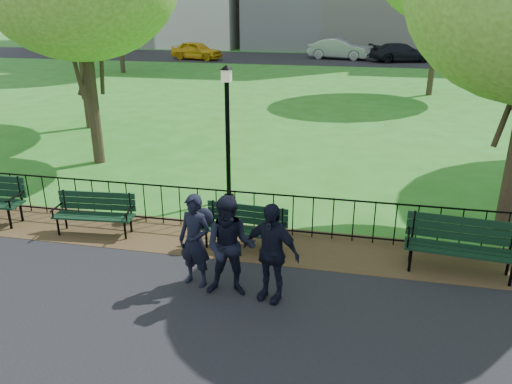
% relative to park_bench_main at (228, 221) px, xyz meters
% --- Properties ---
extents(ground, '(120.00, 120.00, 0.00)m').
position_rel_park_bench_main_xyz_m(ground, '(0.54, -1.26, -0.56)').
color(ground, '#2B6A1B').
extents(dirt_strip, '(60.00, 1.60, 0.01)m').
position_rel_park_bench_main_xyz_m(dirt_strip, '(0.54, 0.24, -0.55)').
color(dirt_strip, '#3B2C18').
rests_on(dirt_strip, ground).
extents(far_street, '(70.00, 9.00, 0.01)m').
position_rel_park_bench_main_xyz_m(far_street, '(0.54, 33.74, -0.56)').
color(far_street, black).
rests_on(far_street, ground).
extents(iron_fence, '(24.06, 0.06, 1.00)m').
position_rel_park_bench_main_xyz_m(iron_fence, '(0.54, 0.74, -0.06)').
color(iron_fence, black).
rests_on(iron_fence, ground).
extents(park_bench_main, '(1.79, 0.63, 0.92)m').
position_rel_park_bench_main_xyz_m(park_bench_main, '(0.00, 0.00, 0.00)').
color(park_bench_main, black).
rests_on(park_bench_main, ground).
extents(park_bench_left_a, '(1.67, 0.65, 0.92)m').
position_rel_park_bench_main_xyz_m(park_bench_left_a, '(-2.84, 0.06, -0.04)').
color(park_bench_left_a, black).
rests_on(park_bench_left_a, ground).
extents(park_bench_right_a, '(1.92, 0.75, 1.06)m').
position_rel_park_bench_main_xyz_m(park_bench_right_a, '(4.21, -0.04, 0.04)').
color(park_bench_right_a, black).
rests_on(park_bench_right_a, ground).
extents(lamppost, '(0.29, 0.29, 3.19)m').
position_rel_park_bench_main_xyz_m(lamppost, '(-0.63, 2.35, 1.18)').
color(lamppost, black).
rests_on(lamppost, ground).
extents(person_left, '(0.66, 0.51, 1.60)m').
position_rel_park_bench_main_xyz_m(person_left, '(-0.18, -1.42, 0.25)').
color(person_left, black).
rests_on(person_left, asphalt_path).
extents(person_mid, '(0.86, 0.51, 1.69)m').
position_rel_park_bench_main_xyz_m(person_mid, '(0.47, -1.61, 0.29)').
color(person_mid, black).
rests_on(person_mid, asphalt_path).
extents(person_right, '(1.04, 0.66, 1.65)m').
position_rel_park_bench_main_xyz_m(person_right, '(1.12, -1.60, 0.27)').
color(person_right, black).
rests_on(person_right, asphalt_path).
extents(taxi, '(4.47, 2.56, 1.43)m').
position_rel_park_bench_main_xyz_m(taxi, '(-11.08, 31.27, 0.16)').
color(taxi, gold).
rests_on(taxi, far_street).
extents(sedan_silver, '(5.16, 2.63, 1.62)m').
position_rel_park_bench_main_xyz_m(sedan_silver, '(0.15, 34.00, 0.26)').
color(sedan_silver, '#989B9F').
rests_on(sedan_silver, far_street).
extents(sedan_dark, '(5.23, 3.42, 1.41)m').
position_rel_park_bench_main_xyz_m(sedan_dark, '(4.99, 33.07, 0.15)').
color(sedan_dark, black).
rests_on(sedan_dark, far_street).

